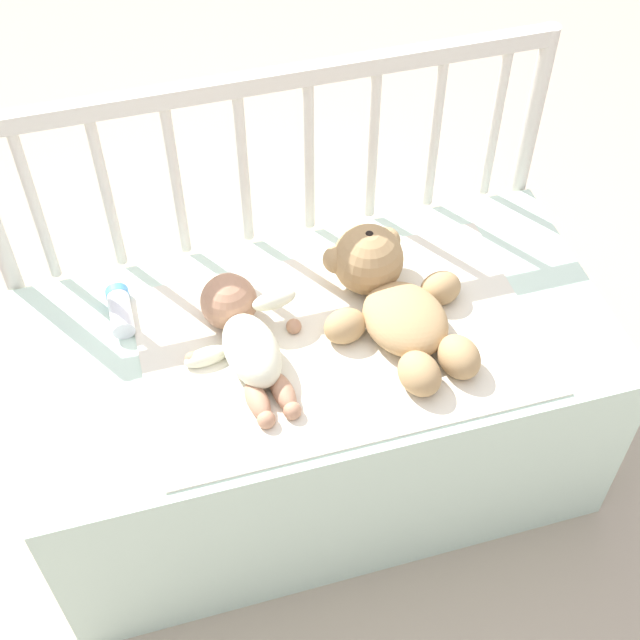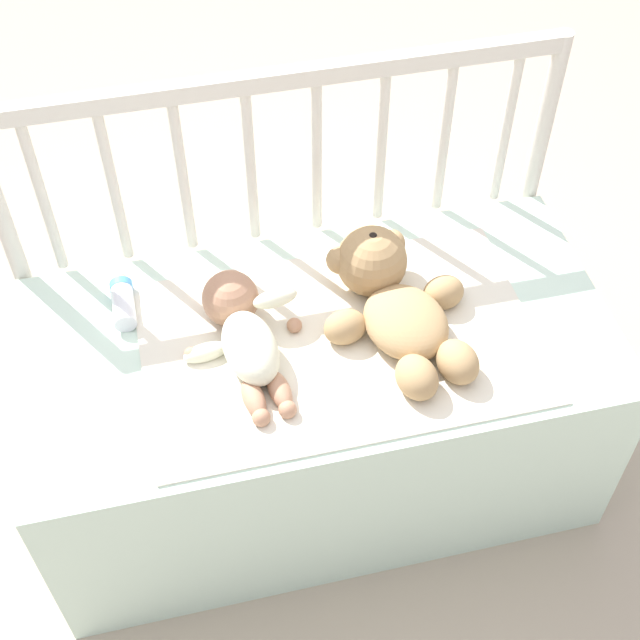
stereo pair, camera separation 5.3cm
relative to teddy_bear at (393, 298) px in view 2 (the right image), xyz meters
name	(u,v)px [view 2 (the right image)]	position (x,y,z in m)	size (l,w,h in m)	color
ground_plane	(319,467)	(-0.15, -0.01, -0.55)	(12.00, 12.00, 0.00)	tan
crib_mattress	(319,407)	(-0.15, -0.01, -0.30)	(1.19, 0.59, 0.49)	silver
crib_rail	(284,183)	(-0.15, 0.30, 0.08)	(1.19, 0.04, 0.90)	beige
blanket	(339,342)	(-0.12, -0.04, -0.05)	(0.77, 0.49, 0.01)	silver
teddy_bear	(393,298)	(0.00, 0.00, 0.00)	(0.32, 0.41, 0.15)	tan
baby	(244,332)	(-0.30, -0.01, -0.01)	(0.24, 0.34, 0.11)	#EAEACC
baby_bottle	(123,300)	(-0.52, 0.15, -0.03)	(0.05, 0.14, 0.05)	white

